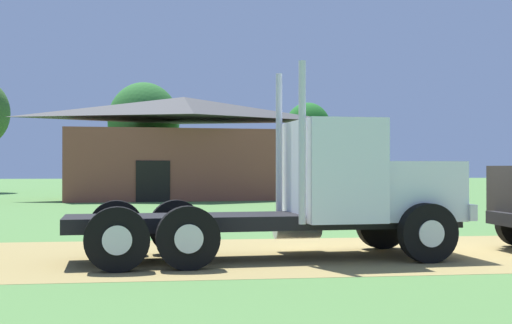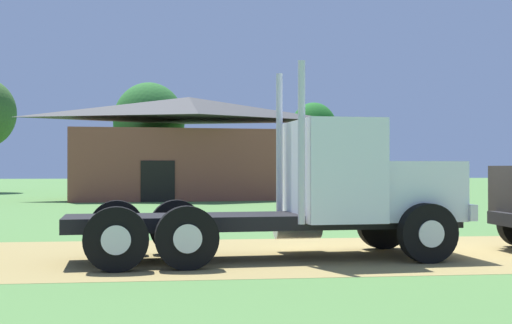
# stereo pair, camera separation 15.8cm
# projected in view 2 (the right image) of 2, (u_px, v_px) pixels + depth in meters

# --- Properties ---
(ground_plane) EXTENTS (200.00, 200.00, 0.00)m
(ground_plane) POSITION_uv_depth(u_px,v_px,m) (451.00, 252.00, 15.13)
(ground_plane) COLOR #4D793C
(dirt_track) EXTENTS (120.00, 6.31, 0.01)m
(dirt_track) POSITION_uv_depth(u_px,v_px,m) (451.00, 252.00, 15.13)
(dirt_track) COLOR olive
(dirt_track) RESTS_ON ground_plane
(truck_foreground_white) EXTENTS (8.10, 3.17, 3.87)m
(truck_foreground_white) POSITION_uv_depth(u_px,v_px,m) (325.00, 193.00, 14.23)
(truck_foreground_white) COLOR black
(truck_foreground_white) RESTS_ON ground_plane
(shed_building) EXTENTS (14.43, 7.44, 5.92)m
(shed_building) POSITION_uv_depth(u_px,v_px,m) (189.00, 150.00, 40.21)
(shed_building) COLOR brown
(shed_building) RESTS_ON ground_plane
(tree_mid) EXTENTS (4.64, 4.64, 7.38)m
(tree_mid) POSITION_uv_depth(u_px,v_px,m) (149.00, 122.00, 45.28)
(tree_mid) COLOR #513823
(tree_mid) RESTS_ON ground_plane
(tree_right) EXTENTS (3.88, 3.88, 7.29)m
(tree_right) POSITION_uv_depth(u_px,v_px,m) (314.00, 128.00, 58.33)
(tree_right) COLOR #513823
(tree_right) RESTS_ON ground_plane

